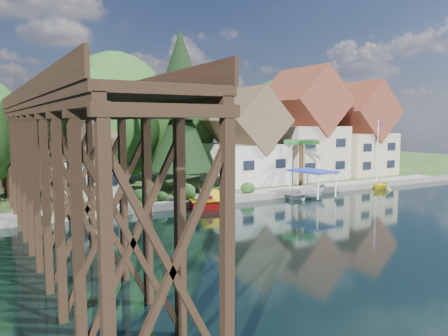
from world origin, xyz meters
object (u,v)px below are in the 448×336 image
(house_center, at_px, (303,131))
(boat_white_a, at_px, (305,193))
(boat_yellow, at_px, (381,183))
(tugboat, at_px, (208,201))
(conifer, at_px, (181,114))
(flagpole, at_px, (378,144))
(house_left, at_px, (245,143))
(boat_canopy, at_px, (312,186))
(shed, at_px, (90,162))
(trestle_bridge, at_px, (46,154))
(house_right, at_px, (356,135))
(palm_tree, at_px, (301,143))

(house_center, relative_size, boat_white_a, 3.30)
(boat_yellow, bearing_deg, tugboat, 82.56)
(conifer, bearing_deg, flagpole, -13.68)
(house_left, xyz_separation_m, tugboat, (-9.78, -9.18, -4.51))
(boat_white_a, height_order, boat_canopy, boat_canopy)
(shed, bearing_deg, trestle_bridge, -118.19)
(tugboat, xyz_separation_m, boat_white_a, (10.96, -0.02, -0.19))
(boat_white_a, bearing_deg, boat_canopy, -138.89)
(trestle_bridge, bearing_deg, tugboat, 7.12)
(flagpole, bearing_deg, trestle_bridge, -173.78)
(boat_canopy, height_order, boat_yellow, boat_canopy)
(house_left, height_order, house_right, house_right)
(shed, height_order, boat_white_a, shed)
(house_right, xyz_separation_m, flagpole, (-3.50, -6.74, -0.84))
(tugboat, bearing_deg, flagpole, 5.72)
(trestle_bridge, xyz_separation_m, house_center, (32.00, 11.33, 1.07))
(conifer, height_order, boat_yellow, conifer)
(tugboat, bearing_deg, boat_yellow, -0.32)
(flagpole, relative_size, boat_canopy, 1.59)
(flagpole, bearing_deg, house_left, 155.06)
(tugboat, bearing_deg, shed, 136.97)
(shed, xyz_separation_m, boat_yellow, (30.12, -7.80, -3.08))
(boat_white_a, height_order, boat_yellow, boat_yellow)
(conifer, xyz_separation_m, boat_canopy, (10.24, -8.63, -7.18))
(house_left, bearing_deg, palm_tree, -51.38)
(palm_tree, bearing_deg, conifer, 162.52)
(house_right, distance_m, flagpole, 7.64)
(trestle_bridge, height_order, boat_white_a, trestle_bridge)
(trestle_bridge, xyz_separation_m, shed, (5.00, 9.33, -1.52))
(trestle_bridge, distance_m, boat_white_a, 24.73)
(conifer, bearing_deg, shed, -177.73)
(trestle_bridge, distance_m, boat_yellow, 35.45)
(house_left, xyz_separation_m, flagpole, (14.50, -6.74, -0.20))
(palm_tree, bearing_deg, house_center, 48.79)
(house_left, relative_size, shed, 1.40)
(shed, relative_size, boat_yellow, 2.78)
(boat_white_a, bearing_deg, house_left, 7.85)
(house_right, height_order, palm_tree, house_right)
(house_center, height_order, conifer, conifer)
(flagpole, xyz_separation_m, boat_canopy, (-12.84, -3.01, -3.74))
(boat_yellow, bearing_deg, conifer, 61.33)
(shed, relative_size, tugboat, 2.44)
(conifer, xyz_separation_m, flagpole, (23.08, -5.62, -3.44))
(house_left, distance_m, palm_tree, 6.54)
(house_center, bearing_deg, palm_tree, -131.21)
(tugboat, bearing_deg, house_left, 43.19)
(flagpole, distance_m, tugboat, 24.78)
(flagpole, height_order, boat_yellow, flagpole)
(boat_white_a, xyz_separation_m, boat_canopy, (0.48, -0.56, 0.76))
(tugboat, bearing_deg, conifer, 81.49)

